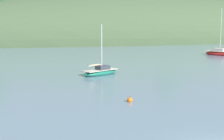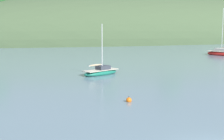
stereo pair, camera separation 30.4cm
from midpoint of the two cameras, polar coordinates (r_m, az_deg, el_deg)
The scene contains 4 objects.
far_shoreline_hill at distance 102.72m, azimuth 3.99°, elevation 4.71°, with size 150.00×36.00×29.82m.
sailboat_white_near at distance 65.16m, azimuth 17.04°, elevation 2.60°, with size 4.92×6.02×8.39m.
sailboat_grey_yawl at distance 40.61m, azimuth -2.08°, elevation -0.32°, with size 4.91×3.63×5.95m.
mooring_buoy_inner at distance 27.48m, azimuth 2.56°, elevation -4.87°, with size 0.44×0.44×0.54m.
Camera 1 is at (-9.56, -14.28, 6.34)m, focal length 56.86 mm.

